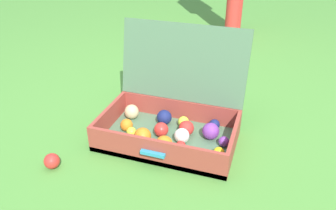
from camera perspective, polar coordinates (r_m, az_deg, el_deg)
ground_plane at (r=1.66m, az=1.49°, el=-5.33°), size 16.00×16.00×0.00m
open_suitcase at (r=1.61m, az=0.70°, el=-1.87°), size 0.64×0.50×0.51m
stray_ball_on_grass at (r=1.54m, az=-19.29°, el=-9.05°), size 0.07×0.07×0.07m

